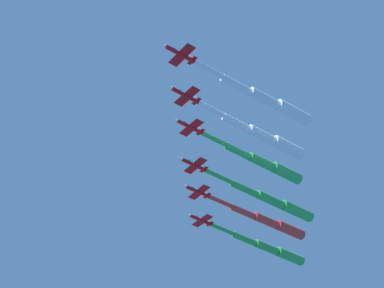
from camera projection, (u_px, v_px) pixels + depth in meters
The scene contains 6 objects.
jet_lead at pixel (265, 99), 194.24m from camera, with size 20.28×46.81×3.68m.
jet_port_inner at pixel (263, 135), 205.77m from camera, with size 19.31×46.19×3.69m.
jet_starboard_inner at pixel (263, 162), 218.37m from camera, with size 19.57×45.95×3.74m.
jet_port_mid at pixel (272, 200), 230.26m from camera, with size 21.40×51.15×3.66m.
jet_starboard_mid at pixel (267, 221), 241.15m from camera, with size 20.89×47.66×3.66m.
jet_port_outer at pixel (268, 248), 252.75m from camera, with size 20.69×48.85×3.72m.
Camera 1 is at (-93.14, 133.88, 44.98)m, focal length 67.63 mm.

